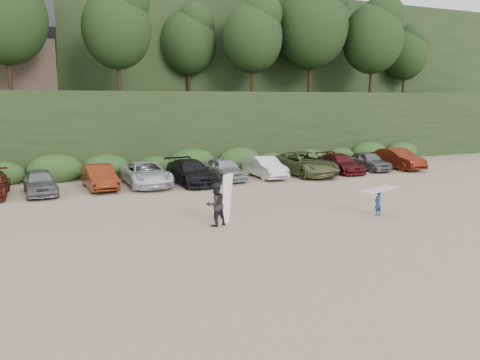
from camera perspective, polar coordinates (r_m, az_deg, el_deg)
name	(u,v)px	position (r m, az deg, el deg)	size (l,w,h in m)	color
ground	(268,217)	(21.87, 3.48, -4.57)	(120.00, 120.00, 0.00)	tan
hillside_backdrop	(124,47)	(55.92, -14.02, 15.51)	(90.00, 41.50, 28.00)	black
parked_cars	(169,173)	(30.27, -8.65, 0.84)	(39.48, 6.15, 1.65)	#BCBCC1
child_surfer	(378,197)	(22.93, 16.49, -2.02)	(2.25, 1.33, 1.30)	navy
adult_surfer	(217,204)	(20.26, -2.87, -2.94)	(1.43, 0.92, 2.23)	black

